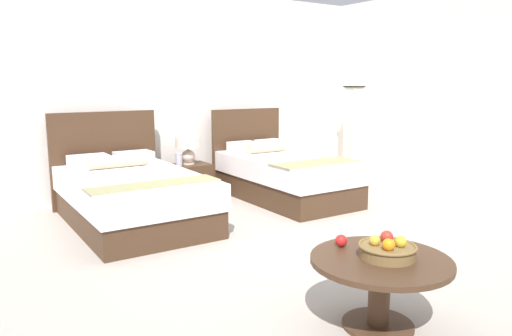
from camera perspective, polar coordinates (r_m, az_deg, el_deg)
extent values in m
cube|color=#A69D92|center=(4.79, 4.80, -9.18)|extent=(9.99, 9.36, 0.02)
cube|color=white|center=(7.01, -9.97, 8.67)|extent=(9.99, 0.12, 2.83)
cube|color=white|center=(7.19, 23.45, 8.03)|extent=(0.12, 4.96, 2.83)
cube|color=#412B1B|center=(5.58, -14.07, -4.99)|extent=(1.27, 2.04, 0.29)
cube|color=white|center=(5.52, -14.19, -2.15)|extent=(1.31, 2.08, 0.28)
cube|color=#412B1B|center=(6.47, -17.26, 1.02)|extent=(1.33, 0.08, 1.20)
cube|color=white|center=(6.12, -19.00, 0.77)|extent=(0.45, 0.31, 0.14)
cube|color=white|center=(6.27, -14.13, 1.23)|extent=(0.45, 0.31, 0.14)
cylinder|color=#C8B290|center=(5.96, -15.88, 0.75)|extent=(0.69, 0.16, 0.15)
cube|color=#8F8D61|center=(4.89, -11.81, -1.87)|extent=(1.31, 0.35, 0.01)
cube|color=#412B1B|center=(6.56, 3.57, -2.37)|extent=(1.09, 1.98, 0.31)
cube|color=white|center=(6.51, 3.60, 0.13)|extent=(1.13, 2.02, 0.27)
cube|color=#412B1B|center=(7.31, -1.12, 2.36)|extent=(1.14, 0.07, 1.17)
cube|color=white|center=(6.94, -1.50, 2.49)|extent=(0.39, 0.30, 0.14)
cube|color=white|center=(7.19, 1.69, 2.76)|extent=(0.39, 0.30, 0.14)
cylinder|color=#C8B290|center=(6.86, 1.22, 2.45)|extent=(0.59, 0.16, 0.15)
cube|color=#8F8D61|center=(6.02, 7.00, 0.63)|extent=(1.13, 0.45, 0.01)
cube|color=#412B1B|center=(6.73, -7.79, -1.49)|extent=(0.55, 0.41, 0.46)
sphere|color=tan|center=(6.52, -6.96, -1.22)|extent=(0.02, 0.02, 0.02)
cylinder|color=beige|center=(6.70, -7.91, 0.54)|extent=(0.17, 0.17, 0.02)
ellipsoid|color=beige|center=(6.69, -7.93, 1.37)|extent=(0.18, 0.18, 0.18)
cylinder|color=#99844C|center=(6.67, -7.96, 2.28)|extent=(0.02, 0.02, 0.04)
cylinder|color=beige|center=(6.66, -7.98, 3.09)|extent=(0.34, 0.34, 0.15)
cylinder|color=#B2B4C1|center=(6.57, -9.00, 0.92)|extent=(0.09, 0.09, 0.16)
torus|color=#B2B4C1|center=(6.55, -9.02, 1.65)|extent=(0.09, 0.09, 0.01)
cylinder|color=#412B1B|center=(3.41, 14.06, -17.37)|extent=(0.46, 0.46, 0.02)
cylinder|color=#412B1B|center=(3.32, 14.21, -14.24)|extent=(0.14, 0.14, 0.43)
cylinder|color=#412B1B|center=(3.24, 14.40, -10.46)|extent=(0.89, 0.89, 0.04)
cylinder|color=brown|center=(3.23, 15.10, -9.45)|extent=(0.35, 0.35, 0.08)
torus|color=brown|center=(3.22, 15.13, -8.80)|extent=(0.37, 0.37, 0.02)
sphere|color=gold|center=(3.22, 16.56, -8.29)|extent=(0.08, 0.08, 0.08)
sphere|color=red|center=(3.29, 15.06, -7.78)|extent=(0.08, 0.08, 0.08)
sphere|color=gold|center=(3.21, 13.74, -8.26)|extent=(0.07, 0.07, 0.07)
sphere|color=orange|center=(3.14, 15.26, -8.68)|extent=(0.08, 0.08, 0.08)
sphere|color=red|center=(3.37, 9.94, -8.38)|extent=(0.08, 0.08, 0.08)
cube|color=black|center=(8.18, 11.07, -1.05)|extent=(0.25, 0.25, 0.03)
cube|color=#E7EACA|center=(8.07, 11.25, 4.10)|extent=(0.21, 0.21, 1.45)
cube|color=black|center=(8.03, 11.43, 9.32)|extent=(0.25, 0.25, 0.02)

